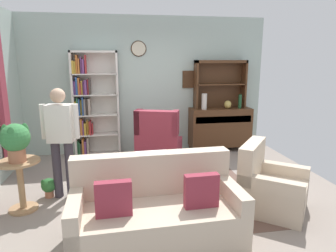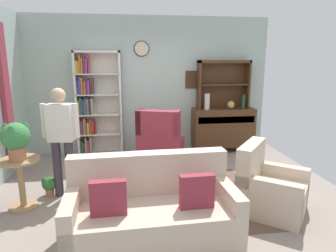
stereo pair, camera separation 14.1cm
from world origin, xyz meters
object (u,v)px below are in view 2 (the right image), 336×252
armchair_floral (269,190)px  person_reading (61,135)px  vase_tall (207,102)px  potted_plant_small (49,185)px  bottle_wine (243,102)px  plant_stand (21,178)px  potted_plant_large (15,138)px  vase_round (231,105)px  sideboard (223,127)px  couch_floral (152,212)px  wingback_chair (160,144)px  coffee_table (151,176)px  sideboard_hutch (223,78)px  book_stack (151,170)px  bookshelf (95,105)px

armchair_floral → person_reading: person_reading is taller
vase_tall → potted_plant_small: (-2.79, -1.72, -0.92)m
bottle_wine → armchair_floral: size_ratio=0.27×
bottle_wine → plant_stand: bearing=-152.0°
potted_plant_large → vase_round: bearing=30.6°
sideboard → potted_plant_small: sideboard is taller
vase_tall → potted_plant_small: size_ratio=1.16×
couch_floral → potted_plant_small: bearing=137.6°
bottle_wine → person_reading: 3.77m
sideboard → plant_stand: size_ratio=1.91×
sideboard → couch_floral: 3.56m
sideboard → couch_floral: bearing=-120.4°
wingback_chair → coffee_table: wingback_chair is taller
vase_tall → potted_plant_large: 3.69m
sideboard_hutch → potted_plant_small: bearing=-149.0°
sideboard_hutch → vase_tall: sideboard_hutch is taller
bottle_wine → potted_plant_large: size_ratio=0.60×
potted_plant_small → person_reading: person_reading is taller
sideboard → book_stack: sideboard is taller
armchair_floral → book_stack: (-1.48, 0.52, 0.15)m
vase_round → book_stack: 2.85m
bottle_wine → book_stack: 3.02m
sideboard_hutch → couch_floral: size_ratio=0.60×
vase_round → coffee_table: (-1.86, -2.07, -0.65)m
sideboard → armchair_floral: sideboard is taller
wingback_chair → person_reading: 1.99m
vase_tall → wingback_chair: vase_tall is taller
sideboard_hutch → wingback_chair: size_ratio=1.05×
sideboard → sideboard_hutch: (0.00, 0.11, 1.05)m
bookshelf → vase_round: bookshelf is taller
sideboard → coffee_table: (-1.73, -2.13, -0.16)m
vase_tall → coffee_table: bearing=-123.2°
vase_round → potted_plant_large: potted_plant_large is taller
sideboard_hutch → plant_stand: size_ratio=1.62×
armchair_floral → vase_tall: bearing=93.1°
wingback_chair → potted_plant_large: size_ratio=2.15×
bookshelf → person_reading: (-0.28, -1.90, -0.14)m
vase_tall → armchair_floral: vase_tall is taller
vase_round → person_reading: person_reading is taller
vase_tall → potted_plant_small: 3.40m
vase_round → bottle_wine: bearing=-4.9°
vase_round → plant_stand: (-3.57, -2.06, -0.59)m
coffee_table → couch_floral: bearing=-94.1°
sideboard_hutch → plant_stand: bearing=-146.9°
sideboard → potted_plant_small: bearing=-150.5°
bookshelf → book_stack: bearing=-67.2°
person_reading → vase_round: bearing=29.5°
bookshelf → vase_tall: (2.28, -0.16, 0.04)m
bookshelf → armchair_floral: 3.74m
potted_plant_small → book_stack: book_stack is taller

